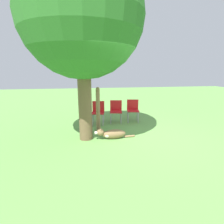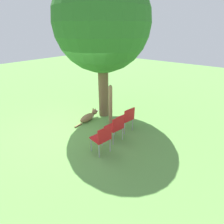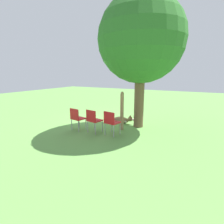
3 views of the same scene
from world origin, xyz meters
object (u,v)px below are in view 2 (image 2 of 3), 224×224
Objects in this scene: red_chair_0 at (102,137)px; red_chair_1 at (116,126)px; red_chair_2 at (127,118)px; oak_tree at (102,24)px; fence_post at (110,105)px; dog at (89,117)px.

red_chair_0 is 1.00× the size of red_chair_1.
red_chair_1 and red_chair_2 have the same top height.
oak_tree is at bearing -8.60° from red_chair_2.
fence_post is 1.68m from red_chair_0.
red_chair_2 reaches higher than dog.
dog is 1.43× the size of red_chair_2.
red_chair_2 is (1.40, -0.48, -2.76)m from oak_tree.
red_chair_0 is (0.86, -1.42, -0.23)m from fence_post.
red_chair_1 is 1.00× the size of red_chair_2.
dog is 1.68m from red_chair_1.
dog is 1.03m from fence_post.
oak_tree reaches higher than red_chair_0.
oak_tree is 5.77× the size of red_chair_0.
red_chair_0 is at bearing -50.04° from oak_tree.
oak_tree is 5.77× the size of red_chair_2.
red_chair_1 is at bearing 105.94° from red_chair_2.
red_chair_1 is (1.59, -0.43, 0.35)m from dog.
oak_tree is 3.33m from red_chair_1.
oak_tree reaches higher than red_chair_2.
oak_tree is 3.19m from dog.
dog is at bearing -99.18° from oak_tree.
oak_tree is at bearing -11.45° from dog.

